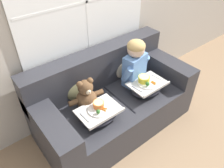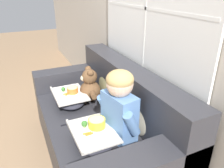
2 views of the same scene
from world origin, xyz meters
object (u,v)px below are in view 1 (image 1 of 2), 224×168
couch (112,101)px  throw_pillow_behind_teddy (76,85)px  lap_tray_child (147,87)px  throw_pillow_behind_child (124,64)px  lap_tray_teddy (99,114)px  child_figure (135,61)px  teddy_bear (86,96)px

couch → throw_pillow_behind_teddy: couch is taller
lap_tray_child → throw_pillow_behind_child: bearing=89.7°
lap_tray_child → couch: bearing=147.6°
couch → throw_pillow_behind_teddy: 0.47m
throw_pillow_behind_child → lap_tray_child: (-0.00, -0.40, -0.10)m
couch → lap_tray_teddy: bearing=-147.5°
couch → child_figure: 0.53m
child_figure → teddy_bear: bearing=-179.7°
lap_tray_teddy → child_figure: bearing=17.9°
lap_tray_child → lap_tray_teddy: bearing=-179.9°
teddy_bear → lap_tray_child: (0.66, -0.21, -0.08)m
child_figure → lap_tray_teddy: child_figure is taller
couch → lap_tray_teddy: size_ratio=4.33×
couch → throw_pillow_behind_child: 0.47m
throw_pillow_behind_child → lap_tray_child: 0.41m
child_figure → lap_tray_child: 0.31m
lap_tray_teddy → teddy_bear: bearing=90.3°
couch → teddy_bear: (-0.33, -0.00, 0.26)m
throw_pillow_behind_teddy → lap_tray_teddy: (0.00, -0.40, -0.10)m
throw_pillow_behind_teddy → child_figure: child_figure is taller
throw_pillow_behind_child → lap_tray_teddy: size_ratio=0.91×
throw_pillow_behind_teddy → child_figure: 0.70m
throw_pillow_behind_teddy → lap_tray_teddy: 0.41m
couch → teddy_bear: size_ratio=4.61×
lap_tray_teddy → throw_pillow_behind_child: bearing=31.2°
lap_tray_child → lap_tray_teddy: lap_tray_child is taller
throw_pillow_behind_teddy → lap_tray_child: (0.66, -0.40, -0.10)m
child_figure → lap_tray_child: size_ratio=1.37×
throw_pillow_behind_teddy → lap_tray_child: throw_pillow_behind_teddy is taller
child_figure → lap_tray_teddy: size_ratio=1.37×
child_figure → teddy_bear: size_ratio=1.46×
throw_pillow_behind_teddy → child_figure: size_ratio=0.63×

